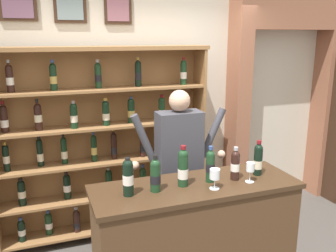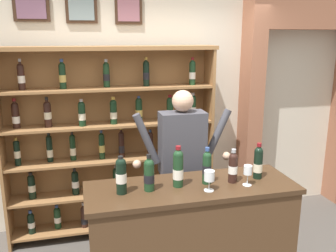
% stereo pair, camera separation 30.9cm
% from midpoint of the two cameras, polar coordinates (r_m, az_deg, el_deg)
% --- Properties ---
extents(back_wall, '(12.00, 0.19, 3.53)m').
position_cam_midpoint_polar(back_wall, '(4.23, -6.22, 8.43)').
color(back_wall, beige).
rests_on(back_wall, ground).
extents(wine_shelf, '(2.26, 0.33, 2.07)m').
position_cam_midpoint_polar(wine_shelf, '(3.93, -12.42, -2.37)').
color(wine_shelf, olive).
rests_on(wine_shelf, ground).
extents(archway_doorway, '(1.51, 0.45, 2.61)m').
position_cam_midpoint_polar(archway_doorway, '(4.89, 15.41, 5.59)').
color(archway_doorway, '#935B42').
rests_on(archway_doorway, ground).
extents(tasting_counter, '(1.66, 0.57, 1.03)m').
position_cam_midpoint_polar(tasting_counter, '(3.12, 1.31, -17.96)').
color(tasting_counter, '#4C331E').
rests_on(tasting_counter, ground).
extents(shopkeeper, '(0.97, 0.22, 1.69)m').
position_cam_midpoint_polar(shopkeeper, '(3.47, -0.79, -4.86)').
color(shopkeeper, '#2D3347').
rests_on(shopkeeper, ground).
extents(tasting_bottle_bianco, '(0.08, 0.08, 0.29)m').
position_cam_midpoint_polar(tasting_bottle_bianco, '(2.68, -9.64, -7.92)').
color(tasting_bottle_bianco, black).
rests_on(tasting_bottle_bianco, tasting_counter).
extents(tasting_bottle_riserva, '(0.08, 0.08, 0.29)m').
position_cam_midpoint_polar(tasting_bottle_riserva, '(2.73, -5.28, -7.71)').
color(tasting_bottle_riserva, '#19381E').
rests_on(tasting_bottle_riserva, tasting_counter).
extents(tasting_bottle_prosecco, '(0.08, 0.08, 0.33)m').
position_cam_midpoint_polar(tasting_bottle_prosecco, '(2.80, -0.78, -6.58)').
color(tasting_bottle_prosecco, '#19381E').
rests_on(tasting_bottle_prosecco, tasting_counter).
extents(tasting_bottle_vin_santo, '(0.07, 0.07, 0.30)m').
position_cam_midpoint_polar(tasting_bottle_vin_santo, '(2.89, 3.65, -6.21)').
color(tasting_bottle_vin_santo, '#19381E').
rests_on(tasting_bottle_vin_santo, tasting_counter).
extents(tasting_bottle_brunello, '(0.07, 0.07, 0.28)m').
position_cam_midpoint_polar(tasting_bottle_brunello, '(2.96, 7.61, -6.03)').
color(tasting_bottle_brunello, black).
rests_on(tasting_bottle_brunello, tasting_counter).
extents(tasting_bottle_grappa, '(0.07, 0.07, 0.30)m').
position_cam_midpoint_polar(tasting_bottle_grappa, '(3.09, 11.23, -5.17)').
color(tasting_bottle_grappa, black).
rests_on(tasting_bottle_grappa, tasting_counter).
extents(wine_glass_right, '(0.07, 0.07, 0.16)m').
position_cam_midpoint_polar(wine_glass_right, '(2.93, 9.89, -6.64)').
color(wine_glass_right, silver).
rests_on(wine_glass_right, tasting_counter).
extents(wine_glass_spare, '(0.08, 0.08, 0.16)m').
position_cam_midpoint_polar(wine_glass_spare, '(2.77, 4.20, -7.80)').
color(wine_glass_spare, silver).
rests_on(wine_glass_spare, tasting_counter).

